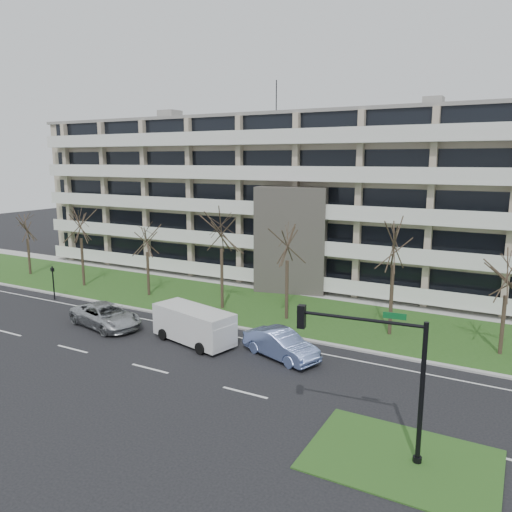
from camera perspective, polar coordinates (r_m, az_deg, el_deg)
The scene contains 19 objects.
ground at distance 28.54m, azimuth -12.03°, elevation -12.47°, with size 160.00×160.00×0.00m, color black.
grass_verge at distance 38.67m, azimuth 0.59°, elevation -5.87°, with size 90.00×10.00×0.06m, color #244C19.
curb at distance 34.53m, azimuth -3.33°, elevation -7.93°, with size 90.00×0.35×0.12m, color #B2B2AD.
sidewalk at distance 43.42m, azimuth 4.00°, elevation -3.99°, with size 90.00×2.00×0.08m, color #B2B2AD.
grass_median at distance 21.23m, azimuth 16.28°, elevation -21.41°, with size 7.00×5.00×0.06m, color #244C19.
lane_edge_line at distance 33.36m, azimuth -4.71°, elevation -8.74°, with size 90.00×0.12×0.01m, color white.
apartment_building at distance 48.38m, azimuth 7.50°, elevation 6.60°, with size 60.50×15.10×18.75m.
silver_pickup at distance 35.67m, azimuth -16.80°, elevation -6.54°, with size 2.62×5.69×1.58m, color #AAAEB2.
blue_sedan at distance 29.12m, azimuth 2.85°, elevation -10.04°, with size 1.70×4.87×1.61m, color #7991D2.
white_van at distance 31.39m, azimuth -7.05°, elevation -7.56°, with size 5.97×3.37×2.18m.
traffic_signal at distance 19.65m, azimuth 13.73°, elevation -11.83°, with size 4.97×0.80×5.77m.
pedestrian_signal at distance 43.63m, azimuth -22.18°, elevation -2.39°, with size 0.30×0.25×2.77m.
tree_0 at distance 53.58m, azimuth -24.78°, elevation 3.30°, with size 3.22×3.22×6.45m.
tree_1 at distance 46.68m, azimuth -19.50°, elevation 3.97°, with size 3.89×3.89×7.77m.
tree_2 at distance 41.96m, azimuth -12.41°, elevation 2.36°, with size 3.30×3.30×6.61m.
tree_3 at distance 37.14m, azimuth -4.00°, elevation 3.57°, with size 4.15×4.15×8.31m.
tree_4 at distance 34.66m, azimuth 3.61°, elevation 2.15°, with size 3.82×3.82×7.63m.
tree_5 at distance 32.49m, azimuth 15.56°, elevation 2.09°, with size 4.14×4.14×8.29m.
tree_6 at distance 31.70m, azimuth 26.83°, elevation -1.67°, with size 3.19×3.19×6.38m.
Camera 1 is at (17.31, -19.70, 11.26)m, focal length 35.00 mm.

